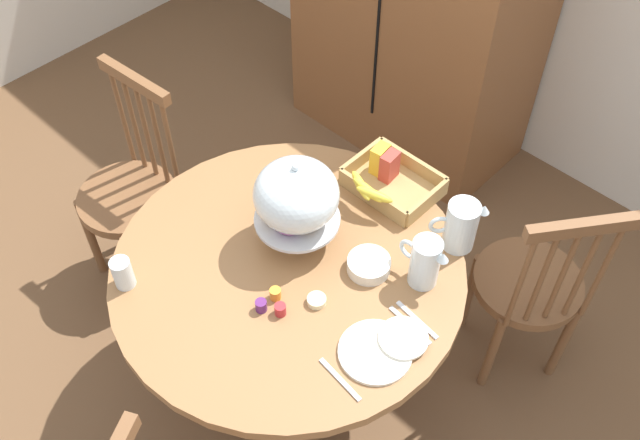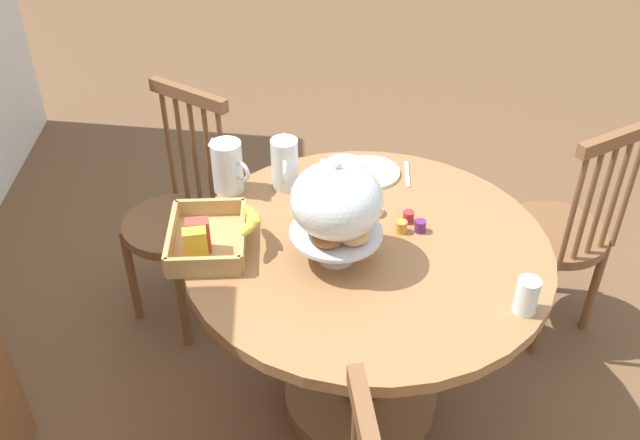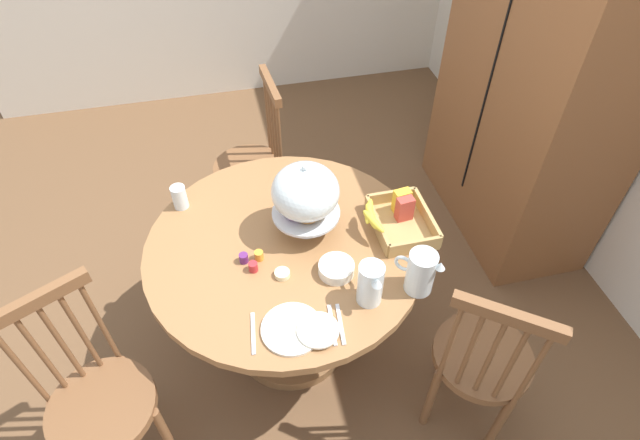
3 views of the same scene
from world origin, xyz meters
The scene contains 19 objects.
ground_plane centered at (0.00, 0.00, 0.00)m, with size 10.00×10.00×0.00m, color brown.
dining_table centered at (0.09, 0.05, 0.52)m, with size 1.15×1.15×0.74m.
windsor_chair_by_cabinet centered at (0.47, -0.74, 0.45)m, with size 0.45×0.45×0.97m.
windsor_chair_facing_door centered at (0.64, 0.73, 0.45)m, with size 0.46×0.46×0.97m.
pastry_stand_with_dome centered at (0.03, 0.15, 0.94)m, with size 0.28×0.28×0.34m.
orange_juice_pitcher centered at (0.43, 0.50, 0.82)m, with size 0.15×0.15×0.18m.
milk_pitcher centered at (0.44, 0.30, 0.82)m, with size 0.18×0.09×0.18m.
cereal_basket centered at (0.10, 0.53, 0.78)m, with size 0.32×0.30×0.12m.
china_plate_large centered at (0.51, 0.00, 0.75)m, with size 0.22×0.22×0.01m, color white.
china_plate_small centered at (0.54, 0.09, 0.76)m, with size 0.15×0.15×0.01m, color white.
cereal_bowl centered at (0.29, 0.22, 0.76)m, with size 0.14×0.14×0.04m, color white.
drinking_glass centered at (-0.23, -0.35, 0.80)m, with size 0.06×0.06×0.11m, color silver.
butter_dish centered at (0.26, 0.01, 0.75)m, with size 0.06×0.06×0.02m, color beige.
jam_jar_strawberry centered at (0.21, -0.09, 0.76)m, with size 0.04×0.04×0.04m, color #B7282D.
jam_jar_apricot centered at (0.15, -0.06, 0.76)m, with size 0.04×0.04×0.04m, color orange.
jam_jar_grape centered at (0.15, -0.12, 0.76)m, with size 0.04×0.04×0.04m, color #5B2366.
table_knife centered at (0.52, 0.14, 0.74)m, with size 0.17×0.01×0.01m, color silver.
dinner_fork centered at (0.53, 0.17, 0.74)m, with size 0.17×0.01×0.01m, color silver.
soup_spoon centered at (0.49, -0.14, 0.74)m, with size 0.17×0.01×0.01m, color silver.
Camera 2 is at (-1.63, 0.29, 2.10)m, focal length 39.54 mm.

